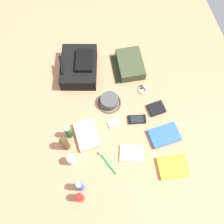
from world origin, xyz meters
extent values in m
cube|color=tan|center=(0.00, 0.00, -0.01)|extent=(2.64, 2.02, 0.02)
cube|color=black|center=(0.39, 0.16, 0.05)|extent=(0.37, 0.31, 0.11)
cube|color=black|center=(0.39, 0.12, 0.12)|extent=(0.20, 0.15, 0.03)
cylinder|color=black|center=(0.39, 0.28, 0.12)|extent=(0.15, 0.02, 0.02)
cube|color=#384228|center=(0.35, -0.21, 0.04)|extent=(0.26, 0.19, 0.07)
cube|color=#2C3520|center=(0.35, -0.11, 0.01)|extent=(0.24, 0.07, 0.01)
cylinder|color=#474747|center=(0.09, 0.00, 0.04)|extent=(0.12, 0.12, 0.06)
torus|color=#474747|center=(0.09, 0.00, 0.01)|extent=(0.17, 0.17, 0.01)
cylinder|color=red|center=(-0.50, 0.29, 0.05)|extent=(0.04, 0.04, 0.11)
cylinder|color=red|center=(-0.50, 0.29, 0.11)|extent=(0.03, 0.03, 0.01)
cylinder|color=blue|center=(-0.44, 0.28, 0.06)|extent=(0.04, 0.04, 0.13)
cylinder|color=silver|center=(-0.44, 0.28, 0.13)|extent=(0.03, 0.03, 0.01)
cylinder|color=white|center=(-0.27, 0.31, 0.05)|extent=(0.05, 0.05, 0.10)
cylinder|color=silver|center=(-0.27, 0.31, 0.11)|extent=(0.04, 0.04, 0.01)
cylinder|color=#473319|center=(-0.16, 0.34, 0.07)|extent=(0.05, 0.05, 0.14)
cylinder|color=#473319|center=(-0.16, 0.34, 0.15)|extent=(0.04, 0.04, 0.01)
cylinder|color=#19471E|center=(-0.09, 0.30, 0.06)|extent=(0.04, 0.04, 0.13)
cylinder|color=silver|center=(-0.09, 0.30, 0.13)|extent=(0.03, 0.03, 0.01)
cube|color=yellow|center=(-0.43, -0.30, 0.01)|extent=(0.15, 0.19, 0.03)
cube|color=white|center=(-0.43, -0.30, 0.01)|extent=(0.14, 0.18, 0.02)
cube|color=blue|center=(-0.22, -0.30, 0.01)|extent=(0.15, 0.21, 0.03)
cube|color=white|center=(-0.22, -0.30, 0.01)|extent=(0.14, 0.20, 0.02)
cube|color=black|center=(-0.07, -0.16, 0.01)|extent=(0.08, 0.13, 0.01)
cube|color=black|center=(-0.07, -0.16, 0.01)|extent=(0.06, 0.09, 0.00)
cube|color=#B7B7BC|center=(-0.07, 0.00, 0.01)|extent=(0.07, 0.09, 0.01)
cylinder|color=silver|center=(-0.07, -0.01, 0.01)|extent=(0.03, 0.03, 0.00)
torus|color=#99999E|center=(0.14, -0.25, 0.01)|extent=(0.06, 0.06, 0.01)
cylinder|color=black|center=(0.16, -0.25, 0.01)|extent=(0.03, 0.03, 0.01)
cylinder|color=#198C33|center=(-0.32, 0.10, 0.01)|extent=(0.17, 0.09, 0.01)
cube|color=white|center=(-0.25, 0.13, 0.02)|extent=(0.02, 0.02, 0.01)
cube|color=black|center=(-0.03, -0.31, 0.01)|extent=(0.10, 0.12, 0.02)
cube|color=beige|center=(-0.30, -0.07, 0.01)|extent=(0.15, 0.17, 0.02)
cube|color=beige|center=(-0.12, 0.19, 0.02)|extent=(0.21, 0.16, 0.04)
camera|label=1|loc=(-0.65, 0.14, 1.59)|focal=40.15mm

